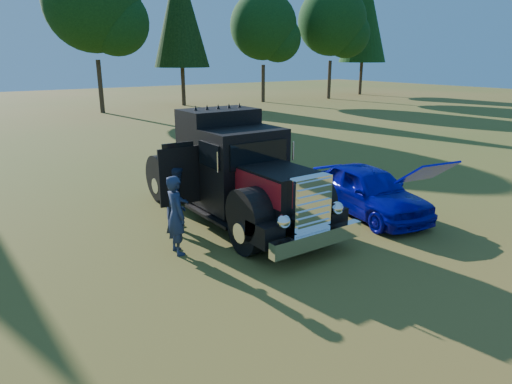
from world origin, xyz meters
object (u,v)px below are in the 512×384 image
(diamond_t_truck, at_px, (236,176))
(spectator_far, at_px, (178,198))
(spectator_near, at_px, (176,215))
(hotrod_coupe, at_px, (368,190))

(diamond_t_truck, bearing_deg, spectator_far, 171.02)
(diamond_t_truck, distance_m, spectator_far, 1.69)
(spectator_near, distance_m, spectator_far, 1.53)
(spectator_near, height_order, spectator_far, spectator_near)
(diamond_t_truck, height_order, spectator_far, diamond_t_truck)
(hotrod_coupe, height_order, spectator_far, hotrod_coupe)
(spectator_near, relative_size, spectator_far, 1.08)
(diamond_t_truck, distance_m, spectator_near, 2.58)
(hotrod_coupe, relative_size, spectator_far, 2.59)
(diamond_t_truck, distance_m, hotrod_coupe, 3.85)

